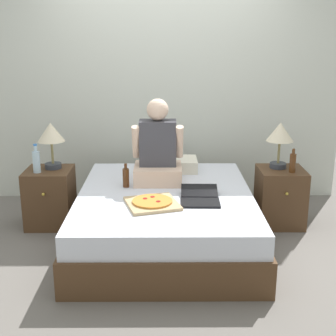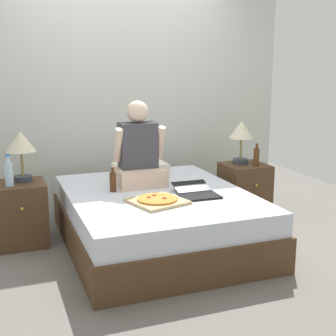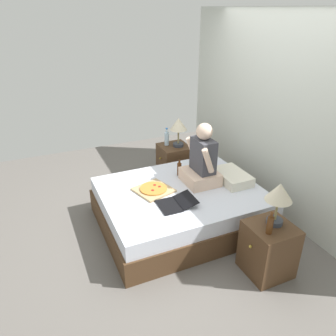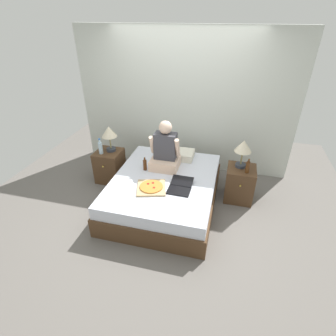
{
  "view_description": "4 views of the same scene",
  "coord_description": "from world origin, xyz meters",
  "views": [
    {
      "loc": [
        0.0,
        -3.9,
        1.84
      ],
      "look_at": [
        0.02,
        -0.22,
        0.77
      ],
      "focal_mm": 50.0,
      "sensor_mm": 36.0,
      "label": 1
    },
    {
      "loc": [
        -1.31,
        -3.76,
        1.57
      ],
      "look_at": [
        0.05,
        -0.13,
        0.73
      ],
      "focal_mm": 50.0,
      "sensor_mm": 36.0,
      "label": 2
    },
    {
      "loc": [
        3.11,
        -1.55,
        2.48
      ],
      "look_at": [
        -0.14,
        -0.11,
        0.74
      ],
      "focal_mm": 35.0,
      "sensor_mm": 36.0,
      "label": 3
    },
    {
      "loc": [
        0.89,
        -3.22,
        2.65
      ],
      "look_at": [
        0.12,
        -0.23,
        0.81
      ],
      "focal_mm": 28.0,
      "sensor_mm": 36.0,
      "label": 4
    }
  ],
  "objects": [
    {
      "name": "nightstand_left",
      "position": [
        -1.13,
        0.44,
        0.28
      ],
      "size": [
        0.44,
        0.47,
        0.57
      ],
      "color": "#4C331E",
      "rests_on": "ground"
    },
    {
      "name": "ground_plane",
      "position": [
        0.0,
        0.0,
        0.0
      ],
      "size": [
        5.91,
        5.91,
        0.0
      ],
      "primitive_type": "plane",
      "color": "#66605B"
    },
    {
      "name": "beer_bottle_on_bed",
      "position": [
        -0.36,
        0.15,
        0.58
      ],
      "size": [
        0.06,
        0.06,
        0.22
      ],
      "color": "#4C2811",
      "rests_on": "bed"
    },
    {
      "name": "bed",
      "position": [
        0.0,
        0.0,
        0.24
      ],
      "size": [
        1.56,
        1.95,
        0.49
      ],
      "color": "#4C331E",
      "rests_on": "ground"
    },
    {
      "name": "person_seated",
      "position": [
        -0.07,
        0.32,
        0.77
      ],
      "size": [
        0.47,
        0.4,
        0.78
      ],
      "color": "beige",
      "rests_on": "bed"
    },
    {
      "name": "pillow",
      "position": [
        0.06,
        0.69,
        0.55
      ],
      "size": [
        0.52,
        0.34,
        0.12
      ],
      "primitive_type": "cube",
      "color": "silver",
      "rests_on": "bed"
    },
    {
      "name": "pizza_box",
      "position": [
        -0.11,
        -0.32,
        0.5
      ],
      "size": [
        0.5,
        0.5,
        0.05
      ],
      "color": "tan",
      "rests_on": "bed"
    },
    {
      "name": "nightstand_right",
      "position": [
        1.13,
        0.44,
        0.28
      ],
      "size": [
        0.44,
        0.47,
        0.57
      ],
      "color": "#4C331E",
      "rests_on": "ground"
    },
    {
      "name": "beer_bottle",
      "position": [
        1.2,
        0.34,
        0.66
      ],
      "size": [
        0.06,
        0.06,
        0.23
      ],
      "color": "#512D14",
      "rests_on": "nightstand_right"
    },
    {
      "name": "wall_back",
      "position": [
        0.0,
        1.33,
        1.25
      ],
      "size": [
        3.91,
        0.12,
        2.5
      ],
      "primitive_type": "cube",
      "color": "silver",
      "rests_on": "ground"
    },
    {
      "name": "lamp_on_left_nightstand",
      "position": [
        -1.09,
        0.49,
        0.89
      ],
      "size": [
        0.26,
        0.26,
        0.45
      ],
      "color": "#333842",
      "rests_on": "nightstand_left"
    },
    {
      "name": "laptop",
      "position": [
        0.29,
        -0.22,
        0.51
      ],
      "size": [
        0.33,
        0.42,
        0.07
      ],
      "color": "black",
      "rests_on": "bed"
    },
    {
      "name": "lamp_on_right_nightstand",
      "position": [
        1.1,
        0.49,
        0.89
      ],
      "size": [
        0.26,
        0.26,
        0.45
      ],
      "color": "#333842",
      "rests_on": "nightstand_right"
    },
    {
      "name": "water_bottle",
      "position": [
        -1.21,
        0.35,
        0.68
      ],
      "size": [
        0.07,
        0.07,
        0.28
      ],
      "color": "silver",
      "rests_on": "nightstand_left"
    }
  ]
}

